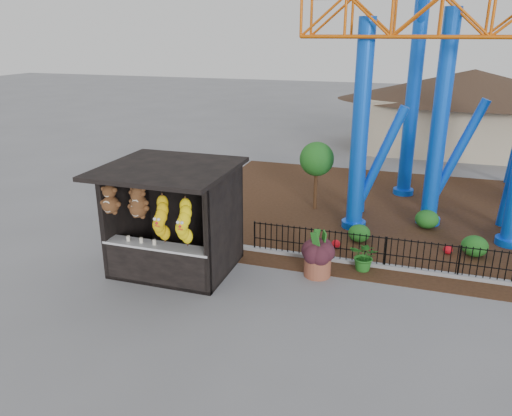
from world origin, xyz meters
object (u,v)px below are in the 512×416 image
(terracotta_planter, at_px, (317,265))
(potted_plant, at_px, (365,256))
(prize_booth, at_px, (170,222))
(roller_coaster, at_px, (485,35))

(terracotta_planter, distance_m, potted_plant, 1.44)
(terracotta_planter, bearing_deg, potted_plant, 30.96)
(terracotta_planter, height_order, potted_plant, potted_plant)
(potted_plant, bearing_deg, terracotta_planter, -136.70)
(prize_booth, xyz_separation_m, roller_coaster, (8.13, 7.33, 4.90))
(prize_booth, xyz_separation_m, terracotta_planter, (4.03, 1.04, -1.22))
(prize_booth, height_order, roller_coaster, roller_coaster)
(prize_booth, height_order, terracotta_planter, prize_booth)
(roller_coaster, bearing_deg, prize_booth, -137.96)
(roller_coaster, height_order, potted_plant, roller_coaster)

